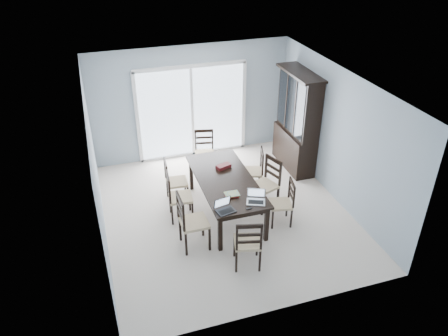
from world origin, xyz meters
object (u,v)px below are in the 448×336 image
Objects in this scene: china_hutch at (297,122)px; chair_left_far at (172,177)px; chair_right_far at (256,166)px; chair_end_near at (248,239)px; dining_table at (226,183)px; chair_left_mid at (175,192)px; game_box at (224,166)px; hot_tub at (158,122)px; chair_left_near at (188,217)px; chair_right_mid at (268,178)px; laptop_silver at (256,200)px; chair_right_near at (286,198)px; chair_end_far at (204,147)px; laptop_dark at (226,209)px; cell_phone at (249,209)px.

chair_left_far is (-2.90, -0.57, -0.51)m from china_hutch.
chair_end_near is (-0.97, -2.11, 0.02)m from chair_right_far.
chair_end_near reaches higher than dining_table.
chair_left_mid is 1.08m from game_box.
china_hutch is 2.06× the size of chair_right_far.
chair_right_far is at bearing -62.55° from hot_tub.
hot_tub is at bearing 110.41° from chair_end_near.
chair_right_far is 2.33m from chair_end_near.
chair_left_near reaches higher than chair_left_far.
laptop_silver is at bearing 126.29° from chair_right_mid.
chair_end_far reaches higher than chair_right_near.
laptop_silver is (-1.77, -2.11, -0.27)m from china_hutch.
chair_end_near is at bearing 99.16° from chair_end_far.
dining_table is 0.86m from chair_right_mid.
laptop_dark is (-0.17, 0.59, 0.22)m from chair_end_near.
chair_end_far is (0.06, 1.69, -0.10)m from dining_table.
china_hutch is at bearing 31.71° from dining_table.
chair_right_far is (0.84, 0.57, -0.11)m from dining_table.
cell_phone is (0.21, 0.55, 0.17)m from chair_end_near.
chair_left_near is at bearing -130.72° from game_box.
chair_left_mid is 1.04× the size of chair_right_far.
chair_right_mid is at bearing -161.99° from chair_right_far.
chair_right_far is (-0.01, 0.57, -0.05)m from chair_right_mid.
hot_tub is at bearing -55.48° from chair_end_far.
chair_right_mid is 3.43× the size of laptop_dark.
chair_right_mid is 0.88m from game_box.
chair_left_near is 0.87m from chair_left_mid.
chair_left_far is 1.37m from chair_end_far.
chair_end_near is (0.77, -0.79, -0.05)m from chair_left_near.
laptop_dark is at bearing 171.58° from cell_phone.
chair_right_near reaches higher than laptop_silver.
dining_table is at bearing -79.35° from hot_tub.
china_hutch is 2.22m from chair_right_near.
chair_end_near is (-1.07, -0.93, 0.05)m from chair_right_near.
chair_right_near is 0.63m from chair_right_mid.
cell_phone is (0.02, -2.69, 0.18)m from chair_end_far.
game_box is (-0.17, 1.26, -0.02)m from laptop_silver.
chair_left_mid is at bearing -95.01° from hot_tub.
china_hutch reaches higher than chair_left_mid.
cell_phone is 1.40m from game_box.
chair_end_near is at bearing -96.35° from game_box.
chair_left_near reaches higher than hot_tub.
chair_left_near is 1.85m from chair_right_near.
chair_right_mid reaches higher than hot_tub.
chair_end_far reaches higher than laptop_silver.
game_box is (-1.94, -0.85, -0.29)m from china_hutch.
china_hutch is 2.03× the size of chair_end_far.
chair_left_near is at bearing 7.92° from chair_left_mid.
chair_right_mid is 1.51m from laptop_dark.
cell_phone is at bearing 48.17° from chair_left_mid.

